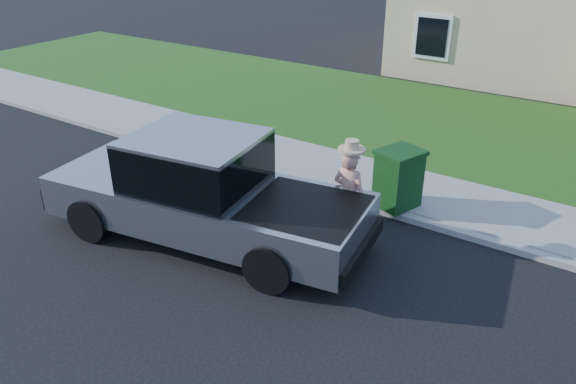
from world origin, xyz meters
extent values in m
plane|color=black|center=(0.00, 0.00, 0.00)|extent=(80.00, 80.00, 0.00)
cube|color=gray|center=(1.00, 2.90, 0.06)|extent=(40.00, 0.20, 0.12)
cube|color=gray|center=(1.00, 4.00, 0.07)|extent=(40.00, 2.00, 0.15)
cube|color=#163F12|center=(1.00, 8.50, 0.05)|extent=(40.00, 7.00, 0.10)
cube|color=black|center=(-2.20, 12.45, 1.60)|extent=(1.30, 0.10, 1.50)
cylinder|color=black|center=(-3.46, -0.97, 0.41)|extent=(0.86, 0.43, 0.82)
cylinder|color=black|center=(-3.74, 0.90, 0.41)|extent=(0.86, 0.43, 0.82)
cylinder|color=black|center=(0.15, -0.43, 0.41)|extent=(0.86, 0.43, 0.82)
cylinder|color=black|center=(-0.14, 1.44, 0.41)|extent=(0.86, 0.43, 0.82)
cube|color=#A2A4A9|center=(-1.72, 0.25, 0.71)|extent=(6.10, 2.91, 0.74)
cube|color=black|center=(-1.87, 0.22, 1.49)|extent=(2.42, 2.21, 0.87)
cube|color=#A2A4A9|center=(-1.87, 0.22, 1.94)|extent=(2.42, 2.21, 0.08)
cube|color=black|center=(0.21, 0.54, 1.06)|extent=(2.09, 2.00, 0.06)
cube|color=black|center=(-4.65, -0.20, 0.57)|extent=(0.41, 1.95, 0.41)
cube|color=black|center=(1.20, 0.69, 0.51)|extent=(0.41, 1.95, 0.26)
cube|color=black|center=(-2.85, 1.20, 1.39)|extent=(0.16, 0.24, 0.18)
imported|color=tan|center=(0.47, 1.57, 0.90)|extent=(0.70, 0.50, 1.80)
cylinder|color=tan|center=(0.47, 1.57, 1.82)|extent=(0.48, 0.48, 0.05)
cylinder|color=tan|center=(0.47, 1.57, 1.89)|extent=(0.24, 0.24, 0.17)
cube|color=#0F3A13|center=(0.76, 3.10, 0.70)|extent=(0.87, 0.94, 1.09)
cube|color=#0F3A13|center=(0.76, 3.10, 1.29)|extent=(0.95, 1.02, 0.09)
camera|label=1|loc=(4.47, -6.37, 5.44)|focal=35.00mm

